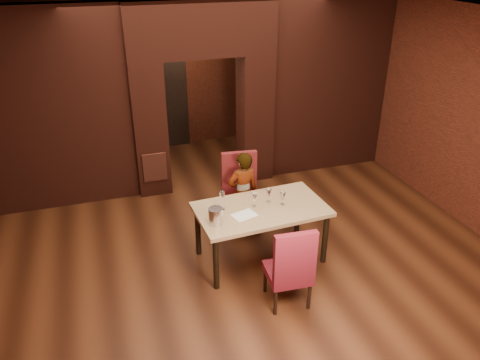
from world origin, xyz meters
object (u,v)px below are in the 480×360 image
object	(u,v)px
person_seated	(243,193)
water_bottle	(222,200)
wine_glass_b	(269,195)
chair_near	(288,263)
potted_plant	(282,206)
wine_glass_a	(254,200)
wine_glass_c	(283,199)
wine_bucket	(216,216)
chair_far	(242,194)
dining_table	(261,233)

from	to	relation	value
person_seated	water_bottle	size ratio (longest dim) A/B	4.60
wine_glass_b	chair_near	bearing A→B (deg)	-97.74
wine_glass_b	potted_plant	bearing A→B (deg)	54.43
wine_glass_a	potted_plant	xyz separation A→B (m)	(0.76, 0.81, -0.68)
wine_glass_b	wine_glass_c	xyz separation A→B (m)	(0.16, -0.13, -0.01)
wine_bucket	wine_glass_c	bearing A→B (deg)	11.19
chair_far	wine_bucket	xyz separation A→B (m)	(-0.68, -1.02, 0.33)
chair_near	water_bottle	size ratio (longest dim) A/B	3.93
chair_near	wine_glass_a	size ratio (longest dim) A/B	5.67
wine_glass_a	wine_glass_b	bearing A→B (deg)	13.90
chair_far	wine_glass_a	bearing A→B (deg)	-89.30
dining_table	chair_near	distance (m)	0.93
dining_table	chair_near	world-z (taller)	chair_near
dining_table	wine_glass_a	distance (m)	0.51
wine_glass_b	potted_plant	xyz separation A→B (m)	(0.54, 0.75, -0.68)
chair_near	wine_bucket	size ratio (longest dim) A/B	5.02
chair_near	wine_glass_a	world-z (taller)	chair_near
chair_near	wine_bucket	bearing A→B (deg)	-42.27
wine_bucket	water_bottle	size ratio (longest dim) A/B	0.78
chair_far	wine_glass_c	world-z (taller)	chair_far
wine_bucket	potted_plant	xyz separation A→B (m)	(1.37, 1.08, -0.69)
chair_near	potted_plant	world-z (taller)	chair_near
wine_bucket	wine_glass_b	bearing A→B (deg)	21.33
wine_glass_b	wine_glass_c	bearing A→B (deg)	-39.65
wine_glass_c	potted_plant	distance (m)	1.17
person_seated	wine_glass_b	world-z (taller)	person_seated
dining_table	chair_near	size ratio (longest dim) A/B	1.56
chair_near	wine_glass_b	xyz separation A→B (m)	(0.14, 1.04, 0.35)
chair_far	wine_glass_c	bearing A→B (deg)	-63.21
chair_far	wine_glass_c	size ratio (longest dim) A/B	6.56
water_bottle	wine_glass_a	bearing A→B (deg)	-6.86
wine_bucket	water_bottle	world-z (taller)	water_bottle
wine_glass_b	wine_glass_a	bearing A→B (deg)	-166.10
wine_glass_a	water_bottle	xyz separation A→B (m)	(-0.43, 0.05, 0.04)
person_seated	wine_glass_c	size ratio (longest dim) A/B	7.19
person_seated	wine_glass_a	bearing A→B (deg)	79.01
chair_near	water_bottle	world-z (taller)	chair_near
dining_table	wine_glass_a	size ratio (longest dim) A/B	8.86
wine_bucket	water_bottle	xyz separation A→B (m)	(0.18, 0.32, 0.03)
person_seated	wine_glass_a	xyz separation A→B (m)	(-0.07, -0.69, 0.26)
person_seated	wine_bucket	bearing A→B (deg)	49.70
chair_near	wine_bucket	xyz separation A→B (m)	(-0.69, 0.72, 0.37)
person_seated	wine_glass_c	xyz separation A→B (m)	(0.31, -0.76, 0.25)
water_bottle	potted_plant	size ratio (longest dim) A/B	0.62
wine_glass_b	water_bottle	world-z (taller)	water_bottle
chair_near	water_bottle	bearing A→B (deg)	-59.76
chair_near	wine_glass_b	bearing A→B (deg)	-93.73
chair_far	water_bottle	world-z (taller)	chair_far
chair_far	wine_glass_a	world-z (taller)	chair_far
wine_bucket	wine_glass_a	bearing A→B (deg)	23.96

